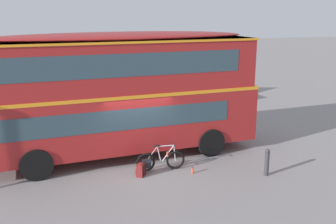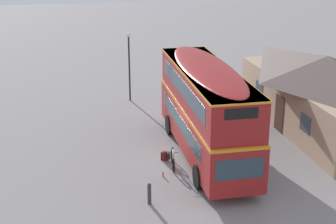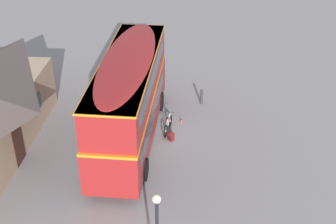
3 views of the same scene
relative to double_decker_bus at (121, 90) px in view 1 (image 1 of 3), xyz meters
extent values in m
plane|color=gray|center=(0.37, -1.04, -2.64)|extent=(120.00, 120.00, 0.00)
cylinder|color=black|center=(3.19, 1.30, -2.09)|extent=(1.11, 0.32, 1.10)
cylinder|color=black|center=(3.27, -1.08, -2.09)|extent=(1.11, 0.32, 1.10)
cylinder|color=black|center=(-3.28, 1.08, -2.09)|extent=(1.11, 0.32, 1.10)
cylinder|color=black|center=(-3.20, -1.30, -2.09)|extent=(1.11, 0.32, 1.10)
cube|color=maroon|center=(-0.01, 0.00, -1.13)|extent=(10.52, 2.86, 2.10)
cube|color=orange|center=(-0.01, 0.00, -0.05)|extent=(10.55, 2.88, 0.12)
cube|color=maroon|center=(-0.01, 0.00, 0.93)|extent=(10.21, 2.80, 1.90)
ellipsoid|color=maroon|center=(-0.01, 0.00, 1.96)|extent=(10.00, 2.74, 0.36)
cube|color=#2D424C|center=(5.19, 0.18, -0.88)|extent=(0.13, 2.05, 0.90)
cube|color=black|center=(5.06, 0.18, 1.46)|extent=(0.11, 1.38, 0.44)
cube|color=#2D424C|center=(-0.16, -1.25, -0.83)|extent=(8.14, 0.32, 0.76)
cube|color=#2D424C|center=(0.04, -1.21, 1.08)|extent=(8.56, 0.34, 0.80)
cube|color=#2D424C|center=(-0.25, 1.23, -0.83)|extent=(8.14, 0.32, 0.76)
cube|color=#2D424C|center=(-0.05, 1.21, 1.08)|extent=(8.56, 0.34, 0.80)
cube|color=orange|center=(-0.01, 0.00, 1.84)|extent=(10.32, 2.88, 0.08)
torus|color=black|center=(1.52, -1.89, -2.30)|extent=(0.68, 0.15, 0.68)
torus|color=black|center=(0.44, -1.78, -2.30)|extent=(0.68, 0.15, 0.68)
cylinder|color=#B2B2B7|center=(1.52, -1.89, -2.30)|extent=(0.06, 0.10, 0.05)
cylinder|color=#B2B2B7|center=(0.44, -1.78, -2.30)|extent=(0.06, 0.10, 0.05)
cylinder|color=#B7B7BC|center=(1.23, -1.86, -2.05)|extent=(0.49, 0.08, 0.65)
cylinder|color=#B7B7BC|center=(1.16, -1.85, -1.74)|extent=(0.60, 0.10, 0.04)
cylinder|color=#B7B7BC|center=(0.93, -1.83, -2.05)|extent=(0.18, 0.05, 0.63)
cylinder|color=#B7B7BC|center=(0.72, -1.81, -2.33)|extent=(0.56, 0.09, 0.09)
cylinder|color=#B7B7BC|center=(0.65, -1.80, -2.02)|extent=(0.44, 0.07, 0.58)
cylinder|color=#B7B7BC|center=(1.49, -1.89, -2.02)|extent=(0.10, 0.04, 0.57)
cylinder|color=black|center=(1.46, -1.88, -1.69)|extent=(0.07, 0.46, 0.03)
ellipsoid|color=black|center=(0.84, -1.82, -1.71)|extent=(0.27, 0.13, 0.06)
cube|color=black|center=(0.45, -1.94, -2.28)|extent=(0.29, 0.17, 0.32)
cylinder|color=#D84C33|center=(1.23, -1.86, -2.05)|extent=(0.07, 0.07, 0.18)
cube|color=maroon|center=(0.19, -2.11, -2.42)|extent=(0.38, 0.39, 0.44)
ellipsoid|color=maroon|center=(0.19, -2.11, -2.20)|extent=(0.36, 0.37, 0.10)
cube|color=#471111|center=(0.09, -2.03, -2.49)|extent=(0.17, 0.19, 0.16)
cylinder|color=black|center=(0.23, -2.26, -2.42)|extent=(0.05, 0.05, 0.36)
cylinder|color=black|center=(0.34, -2.12, -2.42)|extent=(0.05, 0.05, 0.36)
cylinder|color=#D84C33|center=(1.96, -2.46, -2.54)|extent=(0.07, 0.07, 0.22)
cylinder|color=black|center=(1.96, -2.46, -2.42)|extent=(0.04, 0.04, 0.03)
cube|color=tan|center=(-2.84, 7.64, -1.21)|extent=(12.57, 5.98, 2.88)
pyramid|color=brown|center=(-2.84, 7.64, 0.92)|extent=(12.99, 6.40, 1.38)
cube|color=#3D2319|center=(-2.69, 4.97, -1.59)|extent=(1.10, 0.10, 2.10)
cube|color=#2D424C|center=(0.38, 5.14, -1.06)|extent=(1.10, 0.10, 0.90)
cylinder|color=#333338|center=(4.32, -3.41, -2.22)|extent=(0.16, 0.16, 0.85)
sphere|color=#333338|center=(4.32, -3.41, -1.75)|extent=(0.16, 0.16, 0.16)
camera|label=1|loc=(-2.83, -14.12, 2.85)|focal=41.35mm
camera|label=2|loc=(22.74, -5.65, 8.16)|focal=53.60mm
camera|label=3|loc=(-20.03, -4.73, 11.23)|focal=49.61mm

